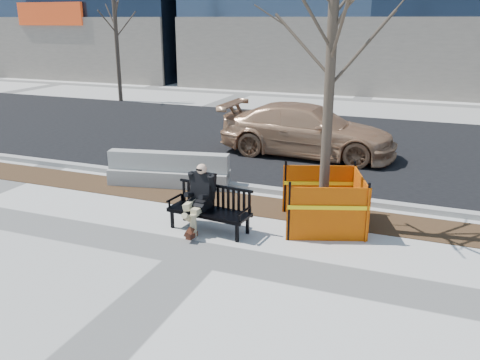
% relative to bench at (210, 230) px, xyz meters
% --- Properties ---
extents(ground, '(120.00, 120.00, 0.00)m').
position_rel_bench_xyz_m(ground, '(0.25, -0.99, 0.00)').
color(ground, beige).
rests_on(ground, ground).
extents(mulch_strip, '(40.00, 1.20, 0.02)m').
position_rel_bench_xyz_m(mulch_strip, '(0.25, 1.61, 0.00)').
color(mulch_strip, '#47301C').
rests_on(mulch_strip, ground).
extents(asphalt_street, '(60.00, 10.40, 0.01)m').
position_rel_bench_xyz_m(asphalt_street, '(0.25, 7.81, 0.00)').
color(asphalt_street, black).
rests_on(asphalt_street, ground).
extents(curb, '(60.00, 0.25, 0.12)m').
position_rel_bench_xyz_m(curb, '(0.25, 2.56, 0.06)').
color(curb, '#9E9B93').
rests_on(curb, ground).
extents(bench, '(1.70, 0.77, 0.88)m').
position_rel_bench_xyz_m(bench, '(0.00, 0.00, 0.00)').
color(bench, black).
rests_on(bench, ground).
extents(seated_man, '(0.65, 0.98, 1.29)m').
position_rel_bench_xyz_m(seated_man, '(-0.22, 0.07, 0.00)').
color(seated_man, black).
rests_on(seated_man, ground).
extents(tree_fence, '(2.89, 2.89, 5.66)m').
position_rel_bench_xyz_m(tree_fence, '(1.98, 1.03, 0.00)').
color(tree_fence, '#E26500').
rests_on(tree_fence, ground).
extents(sedan, '(5.24, 2.22, 1.51)m').
position_rel_bench_xyz_m(sedan, '(0.35, 6.24, 0.00)').
color(sedan, '#AA7B57').
rests_on(sedan, ground).
extents(jersey_barrier_left, '(3.03, 1.18, 0.85)m').
position_rel_bench_xyz_m(jersey_barrier_left, '(-2.08, 2.15, 0.00)').
color(jersey_barrier_left, '#9B9991').
rests_on(jersey_barrier_left, ground).
extents(far_tree_left, '(2.42, 2.42, 5.91)m').
position_rel_bench_xyz_m(far_tree_left, '(-10.88, 13.07, 0.00)').
color(far_tree_left, '#4D3E31').
rests_on(far_tree_left, ground).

